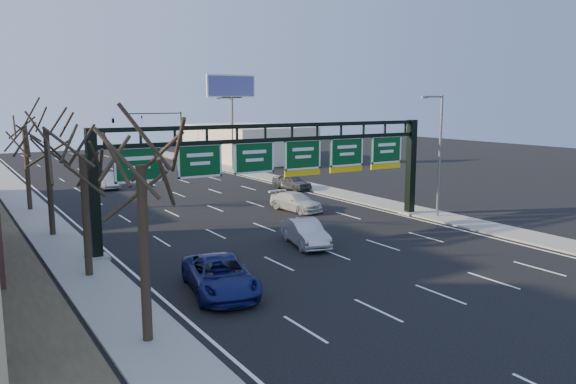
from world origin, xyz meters
TOP-DOWN VIEW (x-y plane):
  - ground at (0.00, 0.00)m, footprint 160.00×160.00m
  - sidewalk_left at (-12.80, 20.00)m, footprint 3.00×120.00m
  - sidewalk_right at (12.80, 20.00)m, footprint 3.00×120.00m
  - lane_markings at (0.00, 20.00)m, footprint 21.60×120.00m
  - sign_gantry at (0.16, 8.00)m, footprint 24.60×1.20m
  - building_right_distant at (20.00, 50.00)m, footprint 12.00×20.00m
  - tree_near at (-12.80, -4.00)m, footprint 3.60×3.60m
  - tree_gantry at (-12.80, 5.00)m, footprint 3.60×3.60m
  - tree_mid at (-12.80, 15.00)m, footprint 3.60×3.60m
  - tree_far at (-12.80, 25.00)m, footprint 3.60×3.60m
  - streetlight_near at (12.47, 6.00)m, footprint 2.15×0.22m
  - streetlight_far at (12.47, 40.00)m, footprint 2.15×0.22m
  - billboard_right at (15.00, 44.98)m, footprint 7.00×0.50m
  - traffic_signal_mast at (5.69, 55.00)m, footprint 10.16×0.54m
  - car_blue_suv at (-8.28, -0.50)m, footprint 3.79×6.22m
  - car_silver_sedan at (-0.30, 4.44)m, footprint 2.71×4.97m
  - car_white_wagon at (5.06, 13.82)m, footprint 2.73×5.16m
  - car_grey_far at (10.50, 22.96)m, footprint 2.51×4.71m
  - car_silver_distant at (-4.64, 33.38)m, footprint 1.60×4.57m

SIDE VIEW (x-z plane):
  - ground at x=0.00m, z-range 0.00..0.00m
  - lane_markings at x=0.00m, z-range 0.00..0.01m
  - sidewalk_left at x=-12.80m, z-range 0.00..0.12m
  - sidewalk_right at x=12.80m, z-range 0.00..0.12m
  - car_white_wagon at x=5.06m, z-range 0.00..1.42m
  - car_silver_distant at x=-4.64m, z-range 0.00..1.50m
  - car_grey_far at x=10.50m, z-range 0.00..1.52m
  - car_silver_sedan at x=-0.30m, z-range 0.00..1.55m
  - car_blue_suv at x=-8.28m, z-range 0.00..1.61m
  - building_right_distant at x=20.00m, z-range 0.00..5.00m
  - sign_gantry at x=0.16m, z-range 1.03..8.23m
  - streetlight_near at x=12.47m, z-range 0.58..9.58m
  - streetlight_far at x=12.47m, z-range 0.58..9.58m
  - traffic_signal_mast at x=5.69m, z-range 2.00..9.00m
  - tree_gantry at x=-12.80m, z-range 2.87..11.35m
  - tree_near at x=-12.80m, z-range 3.05..11.91m
  - tree_far at x=-12.80m, z-range 3.05..11.91m
  - tree_mid at x=-12.80m, z-range 3.23..12.47m
  - billboard_right at x=15.00m, z-range 3.06..15.06m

